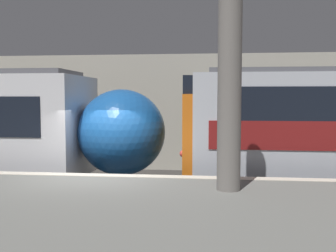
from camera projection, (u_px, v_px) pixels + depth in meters
name	position (u px, v px, depth m)	size (l,w,h in m)	color
ground_plane	(99.00, 222.00, 8.88)	(120.00, 120.00, 0.00)	#33302D
platform	(54.00, 238.00, 6.35)	(40.00, 5.03, 1.12)	slate
station_rear_barrier	(146.00, 112.00, 15.28)	(50.00, 0.15, 4.47)	#B2AD9E
support_pillar_near	(230.00, 82.00, 7.14)	(0.43, 0.43, 3.99)	slate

